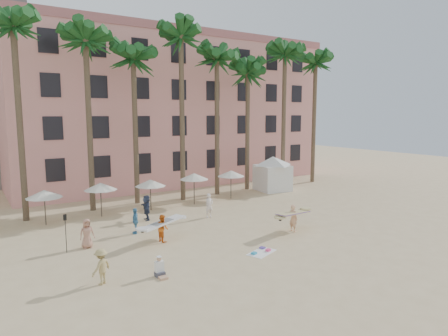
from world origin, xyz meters
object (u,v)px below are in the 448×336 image
at_px(pink_hotel, 168,112).
at_px(cabana, 273,170).
at_px(carrier_yellow, 293,216).
at_px(carrier_white, 162,227).

bearing_deg(pink_hotel, cabana, -65.25).
distance_m(pink_hotel, carrier_yellow, 25.45).
bearing_deg(carrier_white, cabana, 28.79).
distance_m(pink_hotel, carrier_white, 24.97).
bearing_deg(carrier_white, carrier_yellow, -19.39).
relative_size(pink_hotel, cabana, 6.93).
bearing_deg(cabana, pink_hotel, 114.75).
bearing_deg(carrier_white, pink_hotel, 63.75).
distance_m(pink_hotel, cabana, 14.98).
xyz_separation_m(pink_hotel, cabana, (5.76, -12.49, -5.93)).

